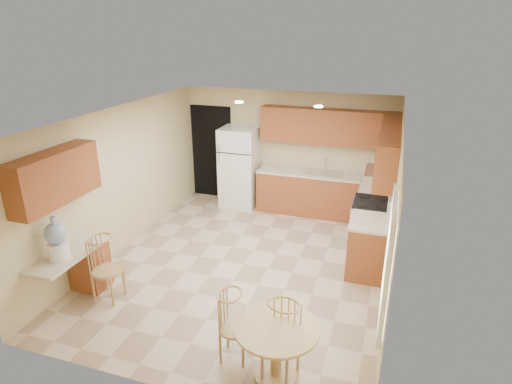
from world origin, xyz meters
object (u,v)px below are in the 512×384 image
(refrigerator, at_px, (240,167))
(chair_table_b, at_px, (279,342))
(stove, at_px, (370,225))
(water_crock, at_px, (57,240))
(dining_table, at_px, (276,344))
(chair_table_a, at_px, (232,324))
(chair_desk, at_px, (102,266))

(refrigerator, relative_size, chair_table_b, 1.82)
(refrigerator, bearing_deg, chair_table_b, -65.24)
(stove, bearing_deg, refrigerator, 157.01)
(refrigerator, bearing_deg, water_crock, -103.90)
(dining_table, height_order, chair_table_a, chair_table_a)
(refrigerator, height_order, chair_table_b, refrigerator)
(dining_table, bearing_deg, refrigerator, 114.68)
(chair_table_b, height_order, chair_desk, chair_desk)
(chair_table_b, xyz_separation_m, chair_desk, (-2.76, 0.70, 0.01))
(refrigerator, height_order, dining_table, refrigerator)
(stove, height_order, dining_table, stove)
(stove, relative_size, chair_table_b, 1.14)
(dining_table, xyz_separation_m, water_crock, (-3.16, 0.36, 0.60))
(chair_table_a, xyz_separation_m, chair_table_b, (0.60, -0.16, 0.05))
(chair_desk, bearing_deg, chair_table_a, 74.04)
(dining_table, bearing_deg, chair_table_a, 172.66)
(refrigerator, height_order, water_crock, refrigerator)
(chair_table_a, bearing_deg, chair_desk, -107.21)
(chair_table_b, distance_m, water_crock, 3.28)
(chair_table_b, relative_size, chair_desk, 0.99)
(chair_table_a, height_order, water_crock, water_crock)
(chair_table_a, relative_size, water_crock, 1.42)
(refrigerator, relative_size, dining_table, 1.86)
(dining_table, distance_m, water_crock, 3.24)
(dining_table, xyz_separation_m, chair_table_b, (0.05, -0.09, 0.13))
(stove, bearing_deg, water_crock, -142.39)
(chair_table_b, bearing_deg, dining_table, -50.15)
(stove, height_order, water_crock, water_crock)
(refrigerator, relative_size, stove, 1.59)
(stove, xyz_separation_m, chair_desk, (-3.47, -2.77, 0.12))
(chair_table_a, bearing_deg, chair_table_b, 71.65)
(refrigerator, xyz_separation_m, chair_table_b, (2.16, -4.69, -0.29))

